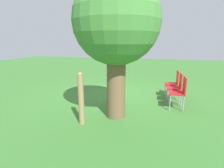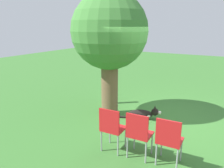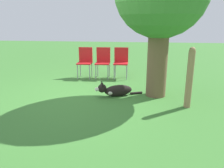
# 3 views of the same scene
# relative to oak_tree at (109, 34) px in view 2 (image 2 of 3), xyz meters

# --- Properties ---
(ground_plane) EXTENTS (30.00, 30.00, 0.00)m
(ground_plane) POSITION_rel_oak_tree_xyz_m (0.31, -1.52, -2.32)
(ground_plane) COLOR #38702D
(oak_tree) EXTENTS (2.06, 2.06, 3.42)m
(oak_tree) POSITION_rel_oak_tree_xyz_m (0.00, 0.00, 0.00)
(oak_tree) COLOR brown
(oak_tree) RESTS_ON ground_plane
(dog) EXTENTS (0.56, 1.11, 0.39)m
(dog) POSITION_rel_oak_tree_xyz_m (0.19, -0.97, -2.17)
(dog) COLOR black
(dog) RESTS_ON ground_plane
(fence_post) EXTENTS (0.13, 0.13, 1.26)m
(fence_post) POSITION_rel_oak_tree_xyz_m (0.69, 0.61, -1.69)
(fence_post) COLOR #937551
(fence_post) RESTS_ON ground_plane
(red_chair_0) EXTENTS (0.43, 0.45, 0.95)m
(red_chair_0) POSITION_rel_oak_tree_xyz_m (-1.55, -2.14, -1.76)
(red_chair_0) COLOR red
(red_chair_0) RESTS_ON ground_plane
(red_chair_1) EXTENTS (0.43, 0.45, 0.95)m
(red_chair_1) POSITION_rel_oak_tree_xyz_m (-1.60, -1.57, -1.76)
(red_chair_1) COLOR red
(red_chair_1) RESTS_ON ground_plane
(red_chair_2) EXTENTS (0.43, 0.45, 0.95)m
(red_chair_2) POSITION_rel_oak_tree_xyz_m (-1.64, -1.00, -1.76)
(red_chair_2) COLOR red
(red_chair_2) RESTS_ON ground_plane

